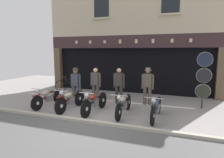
{
  "coord_description": "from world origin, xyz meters",
  "views": [
    {
      "loc": [
        2.93,
        -5.63,
        2.45
      ],
      "look_at": [
        -0.14,
        2.8,
        1.13
      ],
      "focal_mm": 31.24,
      "sensor_mm": 36.0,
      "label": 1
    }
  ],
  "objects_px": {
    "motorcycle_center_left": "(70,100)",
    "advert_board_far": "(80,62)",
    "salesman_left": "(76,83)",
    "assistant_far_right": "(148,84)",
    "advert_board_near": "(99,62)",
    "leaning_bicycle": "(68,86)",
    "motorcycle_center": "(95,102)",
    "shopkeeper_center": "(96,84)",
    "motorcycle_right": "(156,107)",
    "tyre_sign_pole": "(204,76)",
    "motorcycle_center_right": "(124,104)",
    "salesman_right": "(119,84)",
    "motorcycle_left": "(48,97)"
  },
  "relations": [
    {
      "from": "shopkeeper_center",
      "to": "salesman_right",
      "type": "relative_size",
      "value": 1.01
    },
    {
      "from": "salesman_left",
      "to": "advert_board_far",
      "type": "height_order",
      "value": "advert_board_far"
    },
    {
      "from": "tyre_sign_pole",
      "to": "leaning_bicycle",
      "type": "relative_size",
      "value": 1.38
    },
    {
      "from": "assistant_far_right",
      "to": "tyre_sign_pole",
      "type": "bearing_deg",
      "value": -170.01
    },
    {
      "from": "advert_board_near",
      "to": "leaning_bicycle",
      "type": "distance_m",
      "value": 2.33
    },
    {
      "from": "motorcycle_center_right",
      "to": "leaning_bicycle",
      "type": "bearing_deg",
      "value": -35.91
    },
    {
      "from": "motorcycle_right",
      "to": "salesman_left",
      "type": "xyz_separation_m",
      "value": [
        -3.97,
        1.19,
        0.47
      ]
    },
    {
      "from": "salesman_left",
      "to": "assistant_far_right",
      "type": "xyz_separation_m",
      "value": [
        3.34,
        0.62,
        0.03
      ]
    },
    {
      "from": "salesman_left",
      "to": "assistant_far_right",
      "type": "distance_m",
      "value": 3.4
    },
    {
      "from": "salesman_left",
      "to": "advert_board_near",
      "type": "distance_m",
      "value": 3.07
    },
    {
      "from": "motorcycle_center",
      "to": "salesman_right",
      "type": "xyz_separation_m",
      "value": [
        0.46,
        1.7,
        0.47
      ]
    },
    {
      "from": "motorcycle_right",
      "to": "assistant_far_right",
      "type": "bearing_deg",
      "value": -69.24
    },
    {
      "from": "motorcycle_right",
      "to": "leaning_bicycle",
      "type": "relative_size",
      "value": 1.16
    },
    {
      "from": "motorcycle_center",
      "to": "tyre_sign_pole",
      "type": "distance_m",
      "value": 4.66
    },
    {
      "from": "motorcycle_center_left",
      "to": "advert_board_far",
      "type": "xyz_separation_m",
      "value": [
        -1.88,
        4.26,
        1.29
      ]
    },
    {
      "from": "tyre_sign_pole",
      "to": "motorcycle_center",
      "type": "bearing_deg",
      "value": -152.92
    },
    {
      "from": "motorcycle_center_right",
      "to": "leaning_bicycle",
      "type": "relative_size",
      "value": 1.2
    },
    {
      "from": "motorcycle_right",
      "to": "motorcycle_center",
      "type": "bearing_deg",
      "value": 3.46
    },
    {
      "from": "tyre_sign_pole",
      "to": "salesman_right",
      "type": "bearing_deg",
      "value": -173.97
    },
    {
      "from": "motorcycle_left",
      "to": "assistant_far_right",
      "type": "relative_size",
      "value": 1.16
    },
    {
      "from": "salesman_left",
      "to": "shopkeeper_center",
      "type": "height_order",
      "value": "shopkeeper_center"
    },
    {
      "from": "advert_board_far",
      "to": "motorcycle_center_left",
      "type": "bearing_deg",
      "value": -66.13
    },
    {
      "from": "leaning_bicycle",
      "to": "advert_board_far",
      "type": "bearing_deg",
      "value": 165.48
    },
    {
      "from": "motorcycle_center_right",
      "to": "shopkeeper_center",
      "type": "relative_size",
      "value": 1.26
    },
    {
      "from": "motorcycle_center_right",
      "to": "advert_board_near",
      "type": "bearing_deg",
      "value": -57.16
    },
    {
      "from": "motorcycle_center_left",
      "to": "shopkeeper_center",
      "type": "distance_m",
      "value": 1.54
    },
    {
      "from": "motorcycle_center_right",
      "to": "shopkeeper_center",
      "type": "distance_m",
      "value": 2.19
    },
    {
      "from": "salesman_left",
      "to": "advert_board_far",
      "type": "xyz_separation_m",
      "value": [
        -1.39,
        2.95,
        0.82
      ]
    },
    {
      "from": "assistant_far_right",
      "to": "advert_board_far",
      "type": "relative_size",
      "value": 1.62
    },
    {
      "from": "motorcycle_center_right",
      "to": "salesman_right",
      "type": "bearing_deg",
      "value": -67.8
    },
    {
      "from": "assistant_far_right",
      "to": "tyre_sign_pole",
      "type": "relative_size",
      "value": 0.71
    },
    {
      "from": "salesman_right",
      "to": "tyre_sign_pole",
      "type": "height_order",
      "value": "tyre_sign_pole"
    },
    {
      "from": "tyre_sign_pole",
      "to": "assistant_far_right",
      "type": "bearing_deg",
      "value": -175.33
    },
    {
      "from": "shopkeeper_center",
      "to": "tyre_sign_pole",
      "type": "height_order",
      "value": "tyre_sign_pole"
    },
    {
      "from": "motorcycle_center",
      "to": "leaning_bicycle",
      "type": "distance_m",
      "value": 4.34
    },
    {
      "from": "salesman_left",
      "to": "assistant_far_right",
      "type": "bearing_deg",
      "value": -163.89
    },
    {
      "from": "motorcycle_center_left",
      "to": "tyre_sign_pole",
      "type": "relative_size",
      "value": 0.83
    },
    {
      "from": "salesman_right",
      "to": "advert_board_far",
      "type": "relative_size",
      "value": 1.58
    },
    {
      "from": "advert_board_far",
      "to": "leaning_bicycle",
      "type": "relative_size",
      "value": 0.6
    },
    {
      "from": "motorcycle_left",
      "to": "assistant_far_right",
      "type": "bearing_deg",
      "value": -152.15
    },
    {
      "from": "motorcycle_center",
      "to": "advert_board_near",
      "type": "height_order",
      "value": "advert_board_near"
    },
    {
      "from": "assistant_far_right",
      "to": "motorcycle_center_left",
      "type": "bearing_deg",
      "value": 39.29
    },
    {
      "from": "assistant_far_right",
      "to": "advert_board_near",
      "type": "xyz_separation_m",
      "value": [
        -3.44,
        2.34,
        0.8
      ]
    },
    {
      "from": "salesman_left",
      "to": "advert_board_far",
      "type": "relative_size",
      "value": 1.57
    },
    {
      "from": "leaning_bicycle",
      "to": "assistant_far_right",
      "type": "bearing_deg",
      "value": 69.62
    },
    {
      "from": "motorcycle_right",
      "to": "advert_board_far",
      "type": "bearing_deg",
      "value": -36.12
    },
    {
      "from": "shopkeeper_center",
      "to": "assistant_far_right",
      "type": "bearing_deg",
      "value": -154.63
    },
    {
      "from": "salesman_left",
      "to": "motorcycle_left",
      "type": "bearing_deg",
      "value": 65.64
    },
    {
      "from": "motorcycle_center",
      "to": "advert_board_near",
      "type": "xyz_separation_m",
      "value": [
        -1.67,
        4.23,
        1.3
      ]
    },
    {
      "from": "leaning_bicycle",
      "to": "motorcycle_center_right",
      "type": "bearing_deg",
      "value": 48.34
    }
  ]
}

